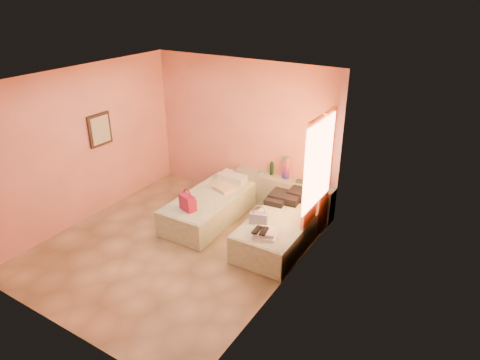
# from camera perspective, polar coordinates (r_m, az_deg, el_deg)

# --- Properties ---
(ground) EXTENTS (4.50, 4.50, 0.00)m
(ground) POSITION_cam_1_polar(r_m,az_deg,el_deg) (7.44, -8.69, -8.56)
(ground) COLOR tan
(ground) RESTS_ON ground
(room_walls) EXTENTS (4.02, 4.51, 2.81)m
(room_walls) POSITION_cam_1_polar(r_m,az_deg,el_deg) (6.92, -5.33, 5.56)
(room_walls) COLOR #EF9A7F
(room_walls) RESTS_ON ground
(headboard_ledge) EXTENTS (2.05, 0.30, 0.65)m
(headboard_ledge) POSITION_cam_1_polar(r_m,az_deg,el_deg) (8.34, 5.65, -1.88)
(headboard_ledge) COLOR gray
(headboard_ledge) RESTS_ON ground
(bed_left) EXTENTS (0.93, 2.01, 0.50)m
(bed_left) POSITION_cam_1_polar(r_m,az_deg,el_deg) (8.01, -3.96, -3.62)
(bed_left) COLOR beige
(bed_left) RESTS_ON ground
(bed_right) EXTENTS (0.93, 2.01, 0.50)m
(bed_right) POSITION_cam_1_polar(r_m,az_deg,el_deg) (7.35, 5.63, -6.53)
(bed_right) COLOR beige
(bed_right) RESTS_ON ground
(water_bottle) EXTENTS (0.10, 0.10, 0.26)m
(water_bottle) POSITION_cam_1_polar(r_m,az_deg,el_deg) (8.31, 4.25, 1.54)
(water_bottle) COLOR #153B20
(water_bottle) RESTS_ON headboard_ledge
(rainbow_box) EXTENTS (0.12, 0.12, 0.42)m
(rainbow_box) POSITION_cam_1_polar(r_m,az_deg,el_deg) (8.15, 6.15, 1.59)
(rainbow_box) COLOR maroon
(rainbow_box) RESTS_ON headboard_ledge
(small_dish) EXTENTS (0.12, 0.12, 0.03)m
(small_dish) POSITION_cam_1_polar(r_m,az_deg,el_deg) (8.39, 2.71, 0.98)
(small_dish) COLOR #559B6F
(small_dish) RESTS_ON headboard_ledge
(green_book) EXTENTS (0.21, 0.16, 0.03)m
(green_book) POSITION_cam_1_polar(r_m,az_deg,el_deg) (8.10, 8.17, -0.19)
(green_book) COLOR #26462C
(green_book) RESTS_ON headboard_ledge
(flower_vase) EXTENTS (0.24, 0.24, 0.26)m
(flower_vase) POSITION_cam_1_polar(r_m,az_deg,el_deg) (7.90, 10.86, -0.15)
(flower_vase) COLOR white
(flower_vase) RESTS_ON headboard_ledge
(magenta_handbag) EXTENTS (0.33, 0.25, 0.28)m
(magenta_handbag) POSITION_cam_1_polar(r_m,az_deg,el_deg) (7.38, -6.98, -2.97)
(magenta_handbag) COLOR maroon
(magenta_handbag) RESTS_ON bed_left
(khaki_garment) EXTENTS (0.46, 0.41, 0.07)m
(khaki_garment) POSITION_cam_1_polar(r_m,az_deg,el_deg) (8.07, -2.09, -1.09)
(khaki_garment) COLOR tan
(khaki_garment) RESTS_ON bed_left
(clothes_pile) EXTENTS (0.62, 0.62, 0.17)m
(clothes_pile) POSITION_cam_1_polar(r_m,az_deg,el_deg) (7.67, 6.38, -2.24)
(clothes_pile) COLOR black
(clothes_pile) RESTS_ON bed_right
(blue_handbag) EXTENTS (0.32, 0.21, 0.19)m
(blue_handbag) POSITION_cam_1_polar(r_m,az_deg,el_deg) (6.95, 2.51, -5.12)
(blue_handbag) COLOR #384A87
(blue_handbag) RESTS_ON bed_right
(towel_stack) EXTENTS (0.42, 0.38, 0.10)m
(towel_stack) POSITION_cam_1_polar(r_m,az_deg,el_deg) (6.64, 3.36, -7.18)
(towel_stack) COLOR silver
(towel_stack) RESTS_ON bed_right
(sandal_pair) EXTENTS (0.21, 0.26, 0.03)m
(sandal_pair) POSITION_cam_1_polar(r_m,az_deg,el_deg) (6.59, 2.70, -6.77)
(sandal_pair) COLOR black
(sandal_pair) RESTS_ON towel_stack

